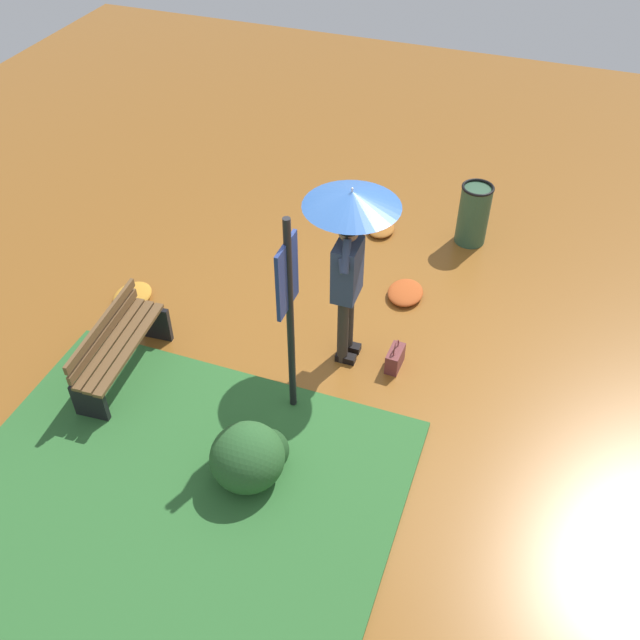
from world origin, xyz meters
name	(u,v)px	position (x,y,z in m)	size (l,w,h in m)	color
ground_plane	(355,346)	(0.00, 0.00, 0.00)	(18.00, 18.00, 0.00)	brown
grass_verge	(129,572)	(-3.24, 0.95, 0.03)	(4.80, 4.00, 0.05)	#2D662D
person_with_umbrella	(350,235)	(-0.08, 0.08, 1.55)	(0.96, 0.96, 2.04)	#2D2823
info_sign_post	(288,299)	(-1.06, 0.34, 1.44)	(0.44, 0.07, 2.30)	black
handbag	(395,358)	(-0.15, -0.49, 0.13)	(0.31, 0.15, 0.37)	brown
park_bench	(118,348)	(-1.26, 2.20, 0.40)	(1.40, 0.47, 0.75)	black
trash_bin	(474,214)	(2.45, -0.81, 0.42)	(0.42, 0.42, 0.83)	#2D5138
shrub_cluster	(251,456)	(-1.98, 0.37, 0.29)	(0.76, 0.69, 0.62)	#285628
leaf_pile_near_person	(381,229)	(2.25, 0.35, 0.05)	(0.44, 0.36, 0.10)	#A86023
leaf_pile_by_bench	(132,296)	(-0.14, 2.77, 0.06)	(0.54, 0.43, 0.12)	#C68428
leaf_pile_far_path	(405,293)	(1.04, -0.30, 0.06)	(0.53, 0.42, 0.12)	#B74C1E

